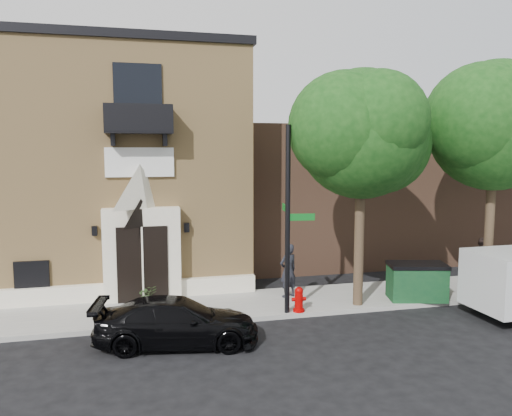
{
  "coord_description": "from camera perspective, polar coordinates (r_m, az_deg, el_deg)",
  "views": [
    {
      "loc": [
        -1.18,
        -14.57,
        5.29
      ],
      "look_at": [
        2.86,
        2.0,
        3.33
      ],
      "focal_mm": 35.0,
      "sensor_mm": 36.0,
      "label": 1
    }
  ],
  "objects": [
    {
      "name": "black_sedan",
      "position": [
        14.12,
        -9.04,
        -12.72
      ],
      "size": [
        4.66,
        2.44,
        1.29
      ],
      "primitive_type": "imported",
      "rotation": [
        0.0,
        0.0,
        1.42
      ],
      "color": "black",
      "rests_on": "ground"
    },
    {
      "name": "dumpster",
      "position": [
        18.34,
        17.9,
        -7.95
      ],
      "size": [
        2.15,
        1.55,
        1.27
      ],
      "rotation": [
        0.0,
        0.0,
        -0.25
      ],
      "color": "#0F371C",
      "rests_on": "sidewalk"
    },
    {
      "name": "planter",
      "position": [
        17.3,
        -12.29,
        -9.71
      ],
      "size": [
        0.72,
        0.66,
        0.68
      ],
      "primitive_type": "imported",
      "rotation": [
        0.0,
        0.0,
        0.25
      ],
      "color": "#436532",
      "rests_on": "sidewalk"
    },
    {
      "name": "street_tree_mid",
      "position": [
        19.3,
        25.88,
        8.6
      ],
      "size": [
        5.21,
        4.64,
        8.25
      ],
      "color": "#38281C",
      "rests_on": "sidewalk"
    },
    {
      "name": "street_sign",
      "position": [
        15.65,
        3.69,
        -1.35
      ],
      "size": [
        0.94,
        0.98,
        5.94
      ],
      "rotation": [
        0.0,
        0.0,
        -0.12
      ],
      "color": "black",
      "rests_on": "sidewalk"
    },
    {
      "name": "sidewalk",
      "position": [
        17.04,
        -5.79,
        -11.29
      ],
      "size": [
        42.0,
        3.0,
        0.15
      ],
      "primitive_type": "cube",
      "color": "gray",
      "rests_on": "ground"
    },
    {
      "name": "street_tree_left",
      "position": [
        16.58,
        12.22,
        8.41
      ],
      "size": [
        4.97,
        4.38,
        7.77
      ],
      "color": "#38281C",
      "rests_on": "sidewalk"
    },
    {
      "name": "pedestrian_far",
      "position": [
        20.79,
        24.5,
        -5.67
      ],
      "size": [
        0.76,
        0.96,
        1.9
      ],
      "primitive_type": "imported",
      "rotation": [
        0.0,
        0.0,
        1.52
      ],
      "color": "black",
      "rests_on": "sidewalk"
    },
    {
      "name": "neighbour_building",
      "position": [
        27.09,
        15.48,
        1.9
      ],
      "size": [
        18.0,
        8.0,
        6.4
      ],
      "primitive_type": "cube",
      "color": "brown",
      "rests_on": "ground"
    },
    {
      "name": "ground",
      "position": [
        15.55,
        -8.75,
        -13.4
      ],
      "size": [
        120.0,
        120.0,
        0.0
      ],
      "primitive_type": "plane",
      "color": "black",
      "rests_on": "ground"
    },
    {
      "name": "church",
      "position": [
        22.61,
        -18.32,
        4.57
      ],
      "size": [
        12.2,
        11.01,
        9.3
      ],
      "color": "tan",
      "rests_on": "ground"
    },
    {
      "name": "fire_hydrant",
      "position": [
        16.31,
        4.92,
        -10.37
      ],
      "size": [
        0.46,
        0.37,
        0.81
      ],
      "color": "#A10000",
      "rests_on": "sidewalk"
    },
    {
      "name": "pedestrian_near",
      "position": [
        17.7,
        3.7,
        -7.13
      ],
      "size": [
        0.81,
        0.68,
        1.9
      ],
      "primitive_type": "imported",
      "rotation": [
        0.0,
        0.0,
        3.52
      ],
      "color": "black",
      "rests_on": "sidewalk"
    }
  ]
}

